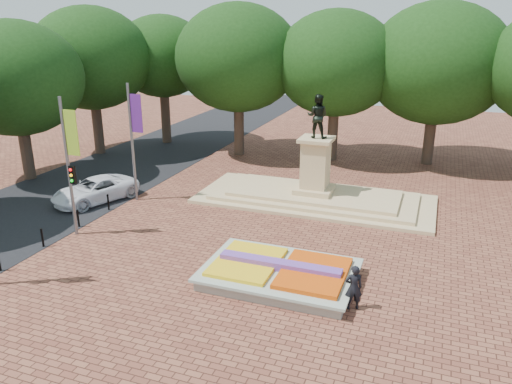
{
  "coord_description": "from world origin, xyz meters",
  "views": [
    {
      "loc": [
        6.51,
        -19.76,
        10.41
      ],
      "look_at": [
        -1.67,
        2.39,
        2.2
      ],
      "focal_mm": 35.0,
      "sensor_mm": 36.0,
      "label": 1
    }
  ],
  "objects_px": {
    "flower_bed": "(280,273)",
    "monument": "(315,187)",
    "van": "(95,190)",
    "pedestrian": "(354,287)"
  },
  "relations": [
    {
      "from": "van",
      "to": "pedestrian",
      "type": "distance_m",
      "value": 17.79
    },
    {
      "from": "flower_bed",
      "to": "pedestrian",
      "type": "bearing_deg",
      "value": -18.23
    },
    {
      "from": "monument",
      "to": "van",
      "type": "height_order",
      "value": "monument"
    },
    {
      "from": "flower_bed",
      "to": "van",
      "type": "distance_m",
      "value": 14.42
    },
    {
      "from": "flower_bed",
      "to": "monument",
      "type": "relative_size",
      "value": 0.45
    },
    {
      "from": "monument",
      "to": "van",
      "type": "distance_m",
      "value": 13.17
    },
    {
      "from": "flower_bed",
      "to": "monument",
      "type": "xyz_separation_m",
      "value": [
        -1.03,
        10.0,
        0.5
      ]
    },
    {
      "from": "flower_bed",
      "to": "pedestrian",
      "type": "height_order",
      "value": "pedestrian"
    },
    {
      "from": "monument",
      "to": "van",
      "type": "xyz_separation_m",
      "value": [
        -12.34,
        -4.61,
        -0.17
      ]
    },
    {
      "from": "flower_bed",
      "to": "van",
      "type": "xyz_separation_m",
      "value": [
        -13.36,
        5.39,
        0.34
      ]
    }
  ]
}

